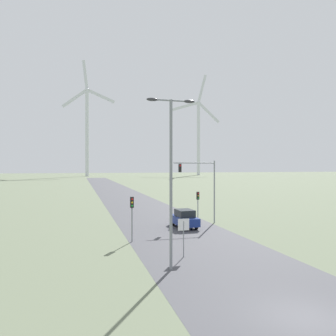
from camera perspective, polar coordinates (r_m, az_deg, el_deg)
name	(u,v)px	position (r m, az deg, el deg)	size (l,w,h in m)	color
ground_plane	(306,318)	(15.72, 22.95, -22.98)	(600.00, 600.00, 0.00)	#667056
road_surface	(129,200)	(60.32, -6.73, -5.61)	(10.00, 240.00, 0.01)	#47474C
streetlamp	(171,163)	(19.59, 0.52, 0.81)	(3.00, 0.32, 10.25)	gray
stop_sign_near	(184,230)	(22.74, 2.73, -10.78)	(0.81, 0.07, 2.63)	gray
traffic_light_post_near_left	(132,209)	(27.21, -6.29, -7.07)	(0.28, 0.33, 3.70)	gray
traffic_light_post_near_right	(198,199)	(37.89, 5.24, -5.45)	(0.28, 0.34, 3.28)	gray
traffic_light_mast_overhead	(201,179)	(35.69, 5.81, -1.92)	(4.73, 0.35, 6.82)	gray
car_approaching	(184,219)	(33.57, 2.87, -8.78)	(2.00, 4.18, 1.83)	navy
wind_turbine_left	(87,124)	(209.52, -13.91, 7.39)	(31.98, 4.15, 71.62)	silver
wind_turbine_center	(198,131)	(233.41, 5.33, 6.46)	(33.42, 9.42, 70.91)	silver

